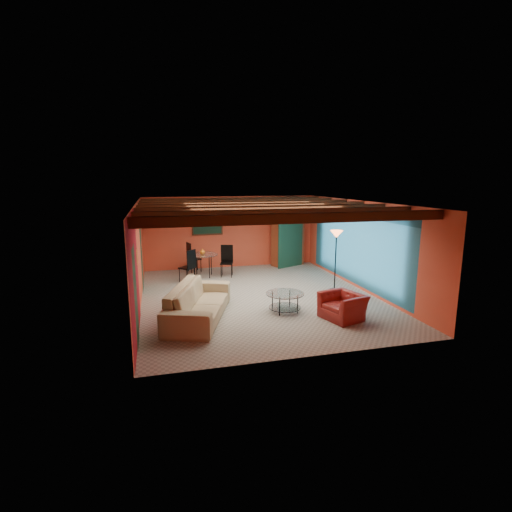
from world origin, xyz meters
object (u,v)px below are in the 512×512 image
object	(u,v)px
coffee_table	(285,302)
armoire	(288,239)
armchair	(343,306)
dining_table	(203,261)
floor_lamp	(335,261)
vase	(202,243)
potted_plant	(288,205)
sofa	(199,302)

from	to	relation	value
coffee_table	armoire	bearing A→B (deg)	70.05
armchair	dining_table	xyz separation A→B (m)	(-2.77, 5.01, 0.23)
armchair	armoire	bearing A→B (deg)	156.46
floor_lamp	vase	size ratio (longest dim) A/B	9.65
potted_plant	sofa	bearing A→B (deg)	-128.52
coffee_table	floor_lamp	distance (m)	2.63
armchair	vase	bearing A→B (deg)	-168.14
armoire	floor_lamp	xyz separation A→B (m)	(0.22, -3.69, -0.13)
dining_table	armchair	bearing A→B (deg)	-61.06
armoire	vase	size ratio (longest dim) A/B	11.03
floor_lamp	sofa	bearing A→B (deg)	-162.04
coffee_table	potted_plant	xyz separation A→B (m)	(1.87, 5.14, 2.10)
armchair	vase	distance (m)	5.79
dining_table	floor_lamp	xyz separation A→B (m)	(3.67, -2.72, 0.38)
sofa	vase	world-z (taller)	vase
armchair	vase	world-z (taller)	vase
floor_lamp	potted_plant	world-z (taller)	potted_plant
coffee_table	floor_lamp	xyz separation A→B (m)	(2.09, 1.45, 0.68)
armchair	armoire	world-z (taller)	armoire
sofa	coffee_table	bearing A→B (deg)	-72.35
coffee_table	vase	world-z (taller)	vase
sofa	potted_plant	xyz separation A→B (m)	(4.04, 5.08, 1.93)
armoire	coffee_table	bearing A→B (deg)	-133.88
potted_plant	armchair	bearing A→B (deg)	-96.46
armchair	armoire	distance (m)	6.07
sofa	floor_lamp	size ratio (longest dim) A/B	1.54
armchair	potted_plant	xyz separation A→B (m)	(0.68, 5.99, 2.03)
sofa	vase	xyz separation A→B (m)	(0.59, 4.10, 0.78)
vase	armchair	bearing A→B (deg)	-61.06
armchair	floor_lamp	bearing A→B (deg)	141.46
dining_table	potted_plant	bearing A→B (deg)	15.79
vase	floor_lamp	bearing A→B (deg)	-36.52
sofa	floor_lamp	world-z (taller)	floor_lamp
sofa	floor_lamp	xyz separation A→B (m)	(4.26, 1.38, 0.51)
armchair	floor_lamp	xyz separation A→B (m)	(0.90, 2.29, 0.61)
coffee_table	potted_plant	size ratio (longest dim) A/B	2.10
floor_lamp	potted_plant	distance (m)	3.96
coffee_table	armoire	size ratio (longest dim) A/B	0.46
sofa	dining_table	distance (m)	4.15
dining_table	floor_lamp	distance (m)	4.58
armoire	potted_plant	world-z (taller)	potted_plant
armchair	floor_lamp	world-z (taller)	floor_lamp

